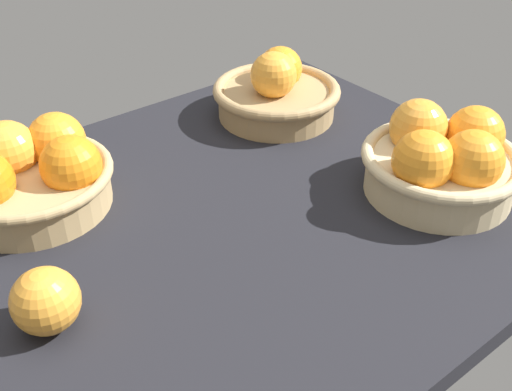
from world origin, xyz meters
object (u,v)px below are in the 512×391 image
(basket_far_right, at_px, (277,92))
(loose_orange_front_gap, at_px, (46,301))
(basket_far_left, at_px, (31,175))
(basket_near_right, at_px, (443,160))

(basket_far_right, height_order, loose_orange_front_gap, basket_far_right)
(basket_far_left, bearing_deg, basket_far_right, -0.17)
(basket_far_left, distance_m, loose_orange_front_gap, 0.25)
(basket_near_right, height_order, basket_far_right, same)
(basket_near_right, distance_m, basket_far_left, 0.57)
(basket_far_left, relative_size, loose_orange_front_gap, 3.06)
(basket_far_right, bearing_deg, loose_orange_front_gap, -155.81)
(basket_far_right, relative_size, basket_far_left, 0.97)
(basket_far_left, bearing_deg, basket_near_right, -35.76)
(basket_far_right, height_order, basket_far_left, basket_far_right)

